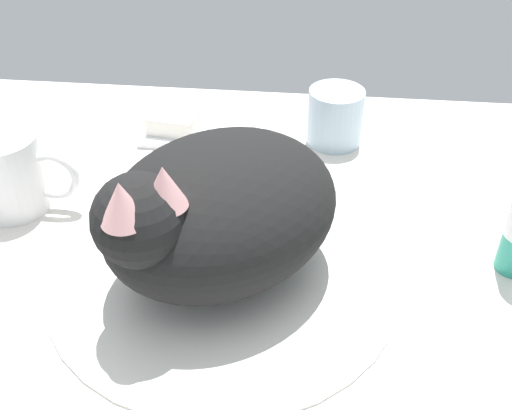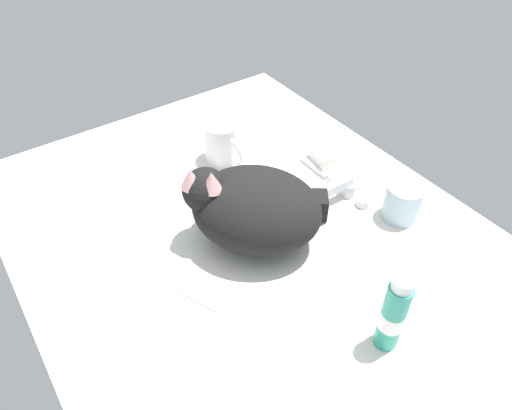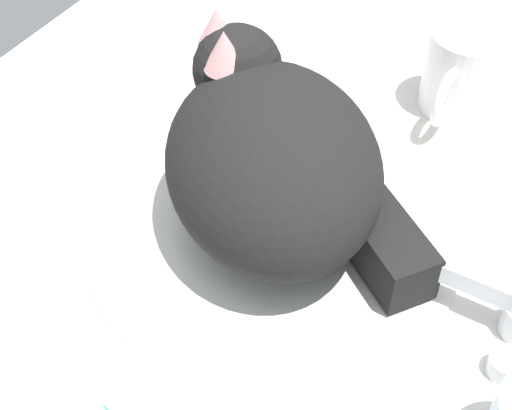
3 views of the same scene
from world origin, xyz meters
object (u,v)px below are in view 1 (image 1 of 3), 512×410
Objects in this scene: soap_bar at (173,123)px; cat at (214,212)px; faucet at (249,142)px; coffee_mug at (10,173)px; rinse_cup at (335,117)px.

cat is at bearing -69.09° from soap_bar.
soap_bar is at bearing 161.84° from faucet.
coffee_mug is (-25.71, -13.70, 2.55)cm from faucet.
rinse_cup is (11.00, 5.04, 1.66)cm from faucet.
soap_bar is (-10.75, 3.52, 0.33)cm from faucet.
soap_bar is at bearing 110.91° from cat.
faucet is 11.32cm from soap_bar.
cat is 26.84cm from coffee_mug.
rinse_cup is at bearing 3.98° from soap_bar.
rinse_cup reaches higher than faucet.
coffee_mug is (-25.02, 9.08, -3.47)cm from cat.
cat reaches higher than rinse_cup.
rinse_cup is at bearing 27.04° from coffee_mug.
faucet is 0.94× the size of coffee_mug.
cat is 2.50× the size of coffee_mug.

